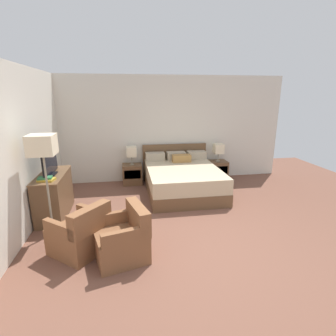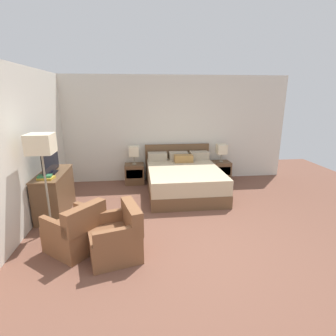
{
  "view_description": "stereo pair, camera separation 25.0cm",
  "coord_description": "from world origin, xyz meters",
  "px_view_note": "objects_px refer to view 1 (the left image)",
  "views": [
    {
      "loc": [
        -1.0,
        -3.37,
        2.26
      ],
      "look_at": [
        -0.13,
        1.9,
        0.75
      ],
      "focal_mm": 28.0,
      "sensor_mm": 36.0,
      "label": 1
    },
    {
      "loc": [
        -0.75,
        -3.41,
        2.26
      ],
      "look_at": [
        -0.13,
        1.9,
        0.75
      ],
      "focal_mm": 28.0,
      "sensor_mm": 36.0,
      "label": 2
    }
  ],
  "objects_px": {
    "nightstand_right": "(217,170)",
    "table_lamp_left": "(131,152)",
    "dresser": "(54,194)",
    "floor_lamp": "(43,150)",
    "armchair_by_window": "(81,234)",
    "nightstand_left": "(132,174)",
    "armchair_companion": "(123,239)",
    "book_blue_cover": "(45,178)",
    "bed": "(182,179)",
    "book_red_cover": "(46,180)",
    "tv": "(49,158)",
    "table_lamp_right": "(218,149)"
  },
  "relations": [
    {
      "from": "nightstand_right",
      "to": "table_lamp_left",
      "type": "xyz_separation_m",
      "value": [
        -2.31,
        0.0,
        0.59
      ]
    },
    {
      "from": "dresser",
      "to": "floor_lamp",
      "type": "height_order",
      "value": "floor_lamp"
    },
    {
      "from": "nightstand_right",
      "to": "armchair_by_window",
      "type": "height_order",
      "value": "armchair_by_window"
    },
    {
      "from": "nightstand_right",
      "to": "armchair_by_window",
      "type": "distance_m",
      "value": 4.34
    },
    {
      "from": "armchair_by_window",
      "to": "floor_lamp",
      "type": "xyz_separation_m",
      "value": [
        -0.56,
        0.61,
        1.15
      ]
    },
    {
      "from": "nightstand_right",
      "to": "table_lamp_left",
      "type": "distance_m",
      "value": 2.39
    },
    {
      "from": "nightstand_left",
      "to": "armchair_companion",
      "type": "bearing_deg",
      "value": -94.07
    },
    {
      "from": "nightstand_left",
      "to": "book_blue_cover",
      "type": "distance_m",
      "value": 2.61
    },
    {
      "from": "nightstand_right",
      "to": "table_lamp_left",
      "type": "relative_size",
      "value": 1.1
    },
    {
      "from": "bed",
      "to": "floor_lamp",
      "type": "distance_m",
      "value": 3.21
    },
    {
      "from": "bed",
      "to": "book_red_cover",
      "type": "distance_m",
      "value": 2.98
    },
    {
      "from": "nightstand_left",
      "to": "tv",
      "type": "bearing_deg",
      "value": -132.59
    },
    {
      "from": "nightstand_left",
      "to": "dresser",
      "type": "distance_m",
      "value": 2.24
    },
    {
      "from": "book_red_cover",
      "to": "table_lamp_right",
      "type": "bearing_deg",
      "value": 27.93
    },
    {
      "from": "table_lamp_right",
      "to": "dresser",
      "type": "xyz_separation_m",
      "value": [
        -3.83,
        -1.63,
        -0.43
      ]
    },
    {
      "from": "bed",
      "to": "armchair_companion",
      "type": "distance_m",
      "value": 2.8
    },
    {
      "from": "floor_lamp",
      "to": "table_lamp_right",
      "type": "bearing_deg",
      "value": 32.62
    },
    {
      "from": "table_lamp_left",
      "to": "armchair_by_window",
      "type": "relative_size",
      "value": 0.48
    },
    {
      "from": "nightstand_left",
      "to": "table_lamp_left",
      "type": "bearing_deg",
      "value": 90.0
    },
    {
      "from": "table_lamp_right",
      "to": "armchair_companion",
      "type": "bearing_deg",
      "value": -128.33
    },
    {
      "from": "book_blue_cover",
      "to": "tv",
      "type": "bearing_deg",
      "value": 89.05
    },
    {
      "from": "nightstand_right",
      "to": "bed",
      "type": "bearing_deg",
      "value": -146.22
    },
    {
      "from": "dresser",
      "to": "book_red_cover",
      "type": "relative_size",
      "value": 4.78
    },
    {
      "from": "nightstand_right",
      "to": "floor_lamp",
      "type": "bearing_deg",
      "value": -147.4
    },
    {
      "from": "nightstand_left",
      "to": "table_lamp_right",
      "type": "bearing_deg",
      "value": 0.04
    },
    {
      "from": "book_blue_cover",
      "to": "armchair_by_window",
      "type": "xyz_separation_m",
      "value": [
        0.68,
        -0.96,
        -0.6
      ]
    },
    {
      "from": "dresser",
      "to": "nightstand_left",
      "type": "bearing_deg",
      "value": 47.02
    },
    {
      "from": "nightstand_right",
      "to": "armchair_companion",
      "type": "relative_size",
      "value": 0.61
    },
    {
      "from": "nightstand_left",
      "to": "table_lamp_left",
      "type": "height_order",
      "value": "table_lamp_left"
    },
    {
      "from": "bed",
      "to": "floor_lamp",
      "type": "height_order",
      "value": "floor_lamp"
    },
    {
      "from": "nightstand_right",
      "to": "book_red_cover",
      "type": "relative_size",
      "value": 1.99
    },
    {
      "from": "book_blue_cover",
      "to": "nightstand_left",
      "type": "bearing_deg",
      "value": 52.98
    },
    {
      "from": "table_lamp_right",
      "to": "table_lamp_left",
      "type": "bearing_deg",
      "value": 180.0
    },
    {
      "from": "tv",
      "to": "nightstand_left",
      "type": "bearing_deg",
      "value": 47.41
    },
    {
      "from": "nightstand_left",
      "to": "nightstand_right",
      "type": "xyz_separation_m",
      "value": [
        2.31,
        0.0,
        0.0
      ]
    },
    {
      "from": "nightstand_left",
      "to": "tv",
      "type": "distance_m",
      "value": 2.41
    },
    {
      "from": "table_lamp_left",
      "to": "armchair_companion",
      "type": "relative_size",
      "value": 0.55
    },
    {
      "from": "nightstand_left",
      "to": "armchair_by_window",
      "type": "distance_m",
      "value": 3.1
    },
    {
      "from": "table_lamp_left",
      "to": "armchair_by_window",
      "type": "bearing_deg",
      "value": -105.74
    },
    {
      "from": "armchair_by_window",
      "to": "dresser",
      "type": "bearing_deg",
      "value": 116.76
    },
    {
      "from": "dresser",
      "to": "book_red_cover",
      "type": "distance_m",
      "value": 0.57
    },
    {
      "from": "table_lamp_left",
      "to": "armchair_companion",
      "type": "height_order",
      "value": "table_lamp_left"
    },
    {
      "from": "bed",
      "to": "armchair_by_window",
      "type": "xyz_separation_m",
      "value": [
        -2.0,
        -2.21,
        -0.04
      ]
    },
    {
      "from": "bed",
      "to": "tv",
      "type": "height_order",
      "value": "tv"
    },
    {
      "from": "book_blue_cover",
      "to": "nightstand_right",
      "type": "bearing_deg",
      "value": 27.79
    },
    {
      "from": "nightstand_right",
      "to": "tv",
      "type": "bearing_deg",
      "value": -156.67
    },
    {
      "from": "table_lamp_right",
      "to": "floor_lamp",
      "type": "bearing_deg",
      "value": -147.38
    },
    {
      "from": "tv",
      "to": "book_red_cover",
      "type": "xyz_separation_m",
      "value": [
        0.01,
        -0.37,
        -0.29
      ]
    },
    {
      "from": "nightstand_left",
      "to": "dresser",
      "type": "xyz_separation_m",
      "value": [
        -1.52,
        -1.63,
        0.17
      ]
    },
    {
      "from": "book_blue_cover",
      "to": "table_lamp_right",
      "type": "bearing_deg",
      "value": 27.8
    }
  ]
}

